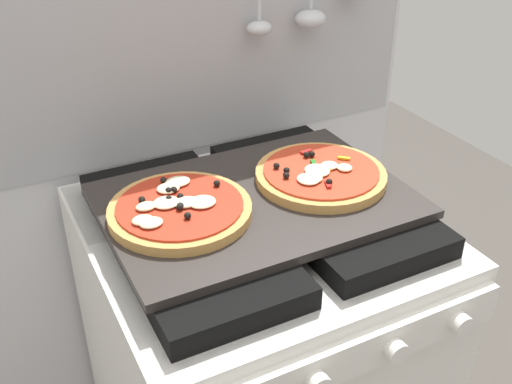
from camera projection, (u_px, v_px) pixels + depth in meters
name	position (u px, v px, depth m)	size (l,w,h in m)	color
kitchen_backsplash	(191.00, 178.00, 1.41)	(1.10, 0.09, 1.55)	silver
stove	(256.00, 380.00, 1.33)	(0.60, 0.64, 0.90)	white
baking_tray	(256.00, 201.00, 1.10)	(0.54, 0.38, 0.02)	#2D2826
pizza_left	(179.00, 209.00, 1.03)	(0.25, 0.25, 0.03)	tan
pizza_right	(321.00, 175.00, 1.14)	(0.25, 0.25, 0.03)	tan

